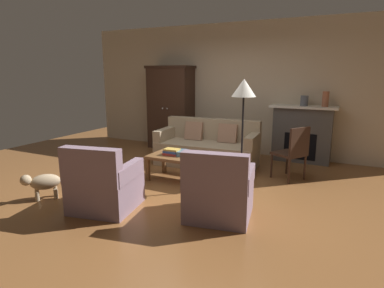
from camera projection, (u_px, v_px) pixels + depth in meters
name	position (u px, v px, depth m)	size (l,w,h in m)	color
ground_plane	(178.00, 184.00, 5.17)	(9.60, 9.60, 0.00)	brown
back_wall	(233.00, 89.00, 7.10)	(7.20, 0.10, 2.80)	beige
fireplace	(302.00, 133.00, 6.39)	(1.26, 0.48, 1.12)	#4C4947
armoire	(171.00, 107.00, 7.51)	(1.06, 0.57, 1.91)	#382319
couch	(208.00, 148.00, 6.23)	(1.97, 0.97, 0.86)	tan
coffee_table	(182.00, 159.00, 5.26)	(1.10, 0.60, 0.42)	brown
fruit_bowl	(182.00, 153.00, 5.29)	(0.27, 0.27, 0.08)	slate
book_stack	(171.00, 152.00, 5.30)	(0.27, 0.19, 0.10)	#B73833
mantel_vase_slate	(304.00, 101.00, 6.23)	(0.15, 0.15, 0.20)	#565B66
mantel_vase_terracotta	(326.00, 99.00, 6.06)	(0.12, 0.12, 0.29)	#A86042
armchair_near_left	(104.00, 186.00, 4.15)	(0.90, 0.90, 0.88)	gray
armchair_near_right	(219.00, 193.00, 3.91)	(0.89, 0.89, 0.88)	gray
side_chair_wooden	(293.00, 150.00, 5.26)	(0.60, 0.60, 0.90)	#382319
floor_lamp	(244.00, 94.00, 4.71)	(0.36, 0.36, 1.66)	black
dog	(43.00, 182.00, 4.50)	(0.42, 0.48, 0.39)	tan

